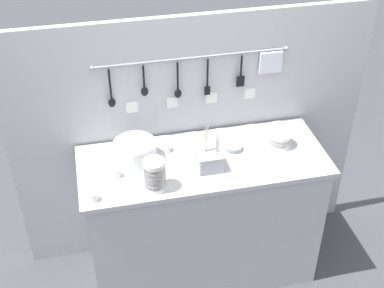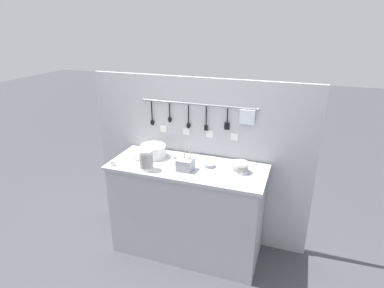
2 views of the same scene
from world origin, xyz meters
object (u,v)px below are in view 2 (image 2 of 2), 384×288
(bowl_stack_nested_right, at_px, (146,160))
(cup_beside_plates, at_px, (243,163))
(cup_back_left, at_px, (113,163))
(cup_edge_near, at_px, (136,158))
(plate_stack, at_px, (153,151))
(steel_mixing_bowl, at_px, (210,165))
(cup_front_right, at_px, (173,156))
(bowl_stack_short_front, at_px, (240,167))
(cutlery_caddy, at_px, (185,164))

(bowl_stack_nested_right, height_order, cup_beside_plates, bowl_stack_nested_right)
(cup_back_left, relative_size, cup_edge_near, 1.00)
(plate_stack, height_order, steel_mixing_bowl, plate_stack)
(bowl_stack_nested_right, xyz_separation_m, cup_back_left, (-0.34, -0.03, -0.07))
(cup_front_right, xyz_separation_m, cup_edge_near, (-0.32, -0.17, 0.00))
(cup_front_right, relative_size, cup_edge_near, 1.00)
(bowl_stack_short_front, xyz_separation_m, cup_back_left, (-1.15, -0.26, -0.02))
(plate_stack, xyz_separation_m, cup_beside_plates, (0.88, 0.10, -0.04))
(cup_back_left, relative_size, cup_beside_plates, 1.00)
(steel_mixing_bowl, xyz_separation_m, cutlery_caddy, (-0.19, -0.14, 0.04))
(plate_stack, bearing_deg, bowl_stack_nested_right, -75.77)
(steel_mixing_bowl, bearing_deg, cup_front_right, 169.40)
(cup_edge_near, bearing_deg, bowl_stack_nested_right, -38.07)
(cup_front_right, bearing_deg, steel_mixing_bowl, -10.60)
(bowl_stack_short_front, xyz_separation_m, cup_edge_near, (-1.00, -0.08, -0.02))
(plate_stack, relative_size, cup_beside_plates, 5.21)
(bowl_stack_short_front, xyz_separation_m, plate_stack, (-0.88, 0.05, 0.01))
(plate_stack, bearing_deg, cup_edge_near, -132.50)
(cup_beside_plates, bearing_deg, cutlery_caddy, -150.23)
(bowl_stack_short_front, height_order, cutlery_caddy, cutlery_caddy)
(cutlery_caddy, distance_m, cup_front_right, 0.30)
(plate_stack, xyz_separation_m, cup_edge_near, (-0.12, -0.13, -0.04))
(bowl_stack_short_front, xyz_separation_m, steel_mixing_bowl, (-0.29, 0.02, -0.03))
(bowl_stack_nested_right, distance_m, plate_stack, 0.30)
(steel_mixing_bowl, relative_size, cutlery_caddy, 0.38)
(bowl_stack_short_front, bearing_deg, cup_edge_near, -175.38)
(steel_mixing_bowl, relative_size, cup_front_right, 2.10)
(bowl_stack_nested_right, distance_m, cup_back_left, 0.35)
(cup_back_left, bearing_deg, cup_beside_plates, 19.61)
(bowl_stack_short_front, height_order, cup_back_left, bowl_stack_short_front)
(cup_back_left, distance_m, cup_edge_near, 0.23)
(bowl_stack_short_front, bearing_deg, bowl_stack_nested_right, -163.96)
(bowl_stack_nested_right, relative_size, cup_back_left, 3.94)
(cup_back_left, height_order, cup_front_right, same)
(bowl_stack_short_front, xyz_separation_m, cutlery_caddy, (-0.48, -0.12, 0.01))
(bowl_stack_short_front, bearing_deg, cup_back_left, -167.26)
(cup_beside_plates, relative_size, cup_front_right, 1.00)
(plate_stack, bearing_deg, bowl_stack_short_front, -3.36)
(bowl_stack_nested_right, bearing_deg, cup_edge_near, 141.93)
(bowl_stack_short_front, relative_size, bowl_stack_nested_right, 0.74)
(cup_front_right, bearing_deg, bowl_stack_nested_right, -110.91)
(steel_mixing_bowl, bearing_deg, bowl_stack_nested_right, -154.49)
(bowl_stack_nested_right, bearing_deg, plate_stack, 104.23)
(cup_back_left, bearing_deg, bowl_stack_short_front, 12.74)
(cutlery_caddy, xyz_separation_m, cup_front_right, (-0.21, 0.21, -0.03))
(cup_edge_near, bearing_deg, plate_stack, 47.50)
(bowl_stack_nested_right, distance_m, cutlery_caddy, 0.35)
(cup_beside_plates, xyz_separation_m, cup_front_right, (-0.68, -0.06, 0.00))
(plate_stack, distance_m, cup_back_left, 0.41)
(cup_beside_plates, bearing_deg, bowl_stack_nested_right, -154.71)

